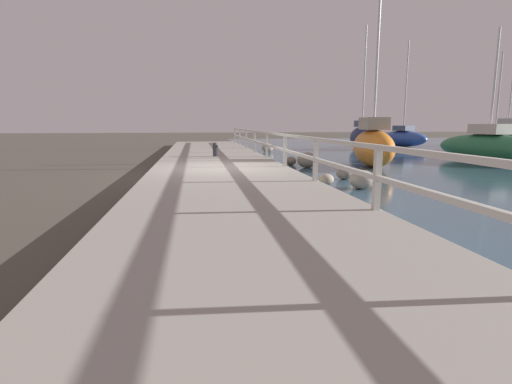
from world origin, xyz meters
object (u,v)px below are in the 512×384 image
(sailboat_green, at_px, (488,146))
(sailboat_navy, at_px, (362,137))
(mooring_bollard, at_px, (215,149))
(sailboat_yellow, at_px, (494,140))
(sailboat_black, at_px, (507,135))
(sailboat_blue, at_px, (403,138))
(sailboat_orange, at_px, (373,146))

(sailboat_green, distance_m, sailboat_navy, 8.68)
(mooring_bollard, xyz_separation_m, sailboat_green, (11.52, -1.22, 0.09))
(sailboat_navy, bearing_deg, mooring_bollard, -138.18)
(sailboat_green, xyz_separation_m, sailboat_yellow, (5.24, 6.11, -0.03))
(sailboat_yellow, distance_m, sailboat_navy, 7.66)
(mooring_bollard, distance_m, sailboat_yellow, 17.46)
(mooring_bollard, distance_m, sailboat_black, 23.34)
(sailboat_blue, relative_size, sailboat_orange, 1.03)
(mooring_bollard, xyz_separation_m, sailboat_navy, (9.46, 7.21, 0.22))
(sailboat_blue, bearing_deg, sailboat_orange, -147.34)
(sailboat_green, bearing_deg, sailboat_orange, -176.83)
(mooring_bollard, bearing_deg, sailboat_yellow, 16.26)
(sailboat_navy, height_order, sailboat_orange, sailboat_navy)
(sailboat_green, height_order, sailboat_orange, sailboat_orange)
(sailboat_green, bearing_deg, sailboat_navy, 95.04)
(sailboat_yellow, bearing_deg, sailboat_black, 46.41)
(sailboat_yellow, height_order, sailboat_orange, sailboat_orange)
(sailboat_blue, xyz_separation_m, sailboat_navy, (-4.16, -2.55, 0.15))
(sailboat_navy, bearing_deg, sailboat_black, 14.72)
(sailboat_yellow, xyz_separation_m, sailboat_orange, (-11.00, -7.32, 0.17))
(sailboat_blue, bearing_deg, mooring_bollard, -168.90)
(sailboat_green, relative_size, sailboat_orange, 0.80)
(sailboat_black, height_order, sailboat_yellow, sailboat_black)
(sailboat_yellow, bearing_deg, sailboat_green, -128.21)
(mooring_bollard, relative_size, sailboat_yellow, 0.10)
(mooring_bollard, height_order, sailboat_green, sailboat_green)
(mooring_bollard, xyz_separation_m, sailboat_yellow, (16.76, 4.89, 0.06))
(mooring_bollard, height_order, sailboat_navy, sailboat_navy)
(sailboat_black, relative_size, sailboat_blue, 1.04)
(mooring_bollard, bearing_deg, sailboat_blue, 35.63)
(sailboat_green, relative_size, sailboat_yellow, 0.97)
(sailboat_green, height_order, sailboat_blue, sailboat_blue)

